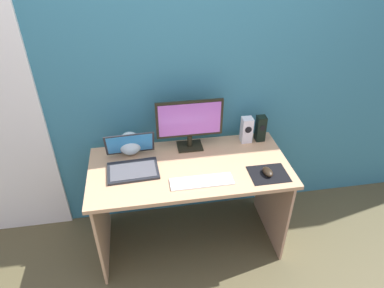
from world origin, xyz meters
TOP-DOWN VIEW (x-y plane):
  - ground_plane at (0.00, 0.00)m, footprint 8.00×8.00m
  - wall_back at (0.00, 0.40)m, footprint 6.00×0.04m
  - desk at (0.00, 0.00)m, footprint 1.35×0.65m
  - monitor at (0.04, 0.22)m, footprint 0.47×0.14m
  - speaker_right at (0.57, 0.23)m, footprint 0.07×0.07m
  - speaker_near_monitor at (0.46, 0.23)m, footprint 0.08×0.08m
  - laptop at (-0.38, 0.05)m, footprint 0.35×0.34m
  - fishbowl at (-0.39, 0.22)m, footprint 0.17×0.17m
  - keyboard_external at (0.05, -0.18)m, footprint 0.40×0.12m
  - mousepad at (0.50, -0.17)m, footprint 0.25×0.20m
  - mouse at (0.49, -0.17)m, footprint 0.07×0.10m

SIDE VIEW (x-z plane):
  - ground_plane at x=0.00m, z-range 0.00..0.00m
  - desk at x=0.00m, z-range 0.21..0.95m
  - mousepad at x=0.50m, z-range 0.74..0.74m
  - keyboard_external at x=0.05m, z-range 0.74..0.75m
  - mouse at x=0.49m, z-range 0.74..0.78m
  - laptop at x=-0.38m, z-range 0.67..0.89m
  - fishbowl at x=-0.39m, z-range 0.73..0.90m
  - speaker_near_monitor at x=0.46m, z-range 0.74..0.93m
  - speaker_right at x=0.57m, z-range 0.74..0.94m
  - monitor at x=0.04m, z-range 0.76..1.13m
  - wall_back at x=0.00m, z-range 0.00..2.50m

